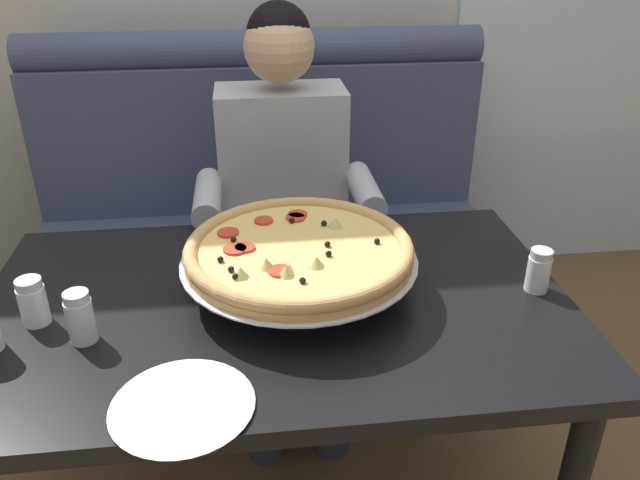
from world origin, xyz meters
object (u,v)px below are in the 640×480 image
Objects in this scene: shaker_oregano at (81,320)px; shaker_pepper_flakes at (538,273)px; diner_main at (285,196)px; pizza at (299,251)px; dining_table at (278,331)px; shaker_parmesan at (34,304)px; plate_near_left at (182,403)px; booth_bench at (266,245)px; patio_chair at (491,124)px.

shaker_pepper_flakes is (0.99, 0.07, -0.00)m from shaker_oregano.
diner_main is 0.58m from pizza.
diner_main is at bearing 84.22° from dining_table.
shaker_parmesan is at bearing 145.81° from shaker_oregano.
shaker_parmesan is 1.10m from shaker_pepper_flakes.
dining_table is at bearing 3.25° from shaker_parmesan.
pizza reaches higher than shaker_parmesan.
diner_main reaches higher than shaker_oregano.
plate_near_left reaches higher than dining_table.
shaker_pepper_flakes is at bearing 4.27° from shaker_oregano.
pizza is at bearing 36.20° from dining_table.
booth_bench is 0.91m from dining_table.
diner_main reaches higher than dining_table.
shaker_parmesan is 1.02× the size of shaker_pepper_flakes.
dining_table is 0.52m from shaker_parmesan.
pizza is at bearing 57.08° from plate_near_left.
shaker_pepper_flakes is 0.40× the size of plate_near_left.
diner_main reaches higher than patio_chair.
plate_near_left is (-0.18, -0.33, 0.10)m from dining_table.
shaker_parmesan reaches higher than shaker_pepper_flakes.
shaker_oregano is 0.99m from shaker_pepper_flakes.
plate_near_left is (-0.24, -0.37, -0.09)m from pizza.
patio_chair is (0.63, 1.88, -0.24)m from shaker_pepper_flakes.
shaker_oregano is at bearing -162.14° from pizza.
booth_bench is 1.93× the size of patio_chair.
patio_chair is at bearing 46.99° from diner_main.
shaker_pepper_flakes is at bearing -56.84° from booth_bench.
dining_table is 0.61m from shaker_pepper_flakes.
shaker_parmesan is at bearing -119.26° from booth_bench.
shaker_pepper_flakes is at bearing -108.42° from patio_chair.
booth_bench is 15.91× the size of shaker_parmesan.
booth_bench is 1.12m from shaker_oregano.
patio_chair is at bearing 38.63° from booth_bench.
pizza is at bearing -90.70° from diner_main.
patio_chair is at bearing 71.58° from shaker_pepper_flakes.
shaker_pepper_flakes is at bearing -50.35° from diner_main.
patio_chair is at bearing 47.43° from shaker_parmesan.
pizza is 5.21× the size of shaker_pepper_flakes.
dining_table is at bearing -123.38° from patio_chair.
diner_main is (0.06, 0.61, 0.07)m from dining_table.
diner_main is at bearing 57.41° from shaker_oregano.
dining_table is 0.39m from plate_near_left.
shaker_pepper_flakes is at bearing -0.13° from shaker_parmesan.
shaker_parmesan is 2.56m from patio_chair.
dining_table is at bearing 14.86° from shaker_oregano.
diner_main is 12.46× the size of shaker_pepper_flakes.
booth_bench is at bearing 90.00° from dining_table.
patio_chair reaches higher than shaker_parmesan.
diner_main is 0.86m from shaker_parmesan.
booth_bench is 1.30× the size of diner_main.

